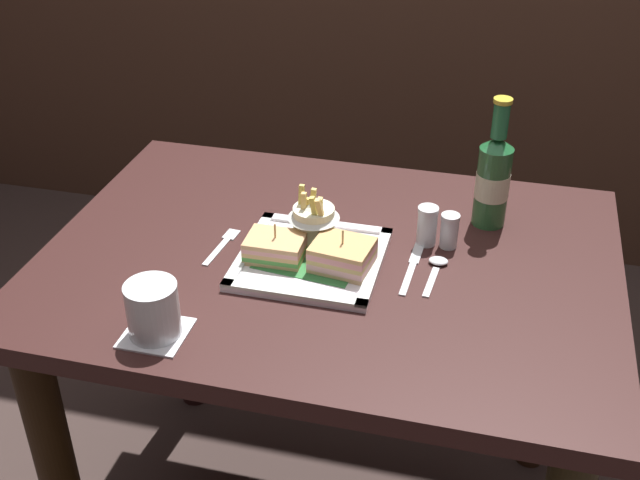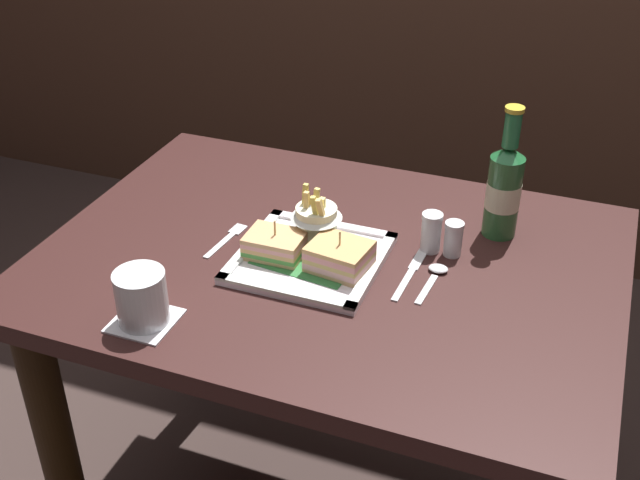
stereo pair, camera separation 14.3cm
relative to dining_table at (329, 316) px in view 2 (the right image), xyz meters
The scene contains 13 objects.
dining_table is the anchor object (origin of this frame).
square_plate 0.15m from the dining_table, 130.53° to the right, with size 0.25×0.25×0.02m.
sandwich_half_left 0.20m from the dining_table, 152.47° to the right, with size 0.10×0.08×0.07m.
sandwich_half_right 0.18m from the dining_table, 52.44° to the right, with size 0.11×0.10×0.08m.
fries_cup 0.20m from the dining_table, 148.59° to the left, with size 0.10×0.10×0.11m.
beer_bottle 0.41m from the dining_table, 34.82° to the left, with size 0.06×0.06×0.26m.
drink_coaster 0.39m from the dining_table, 125.99° to the right, with size 0.10×0.10×0.00m, color silver.
water_glass 0.40m from the dining_table, 125.99° to the right, with size 0.08×0.08×0.09m.
fork 0.24m from the dining_table, behind, with size 0.03×0.13×0.00m.
knife 0.21m from the dining_table, ahead, with size 0.02×0.17×0.00m.
spoon 0.24m from the dining_table, ahead, with size 0.04×0.12×0.01m.
salt_shaker 0.25m from the dining_table, 26.92° to the left, with size 0.04×0.04×0.08m.
pepper_shaker 0.28m from the dining_table, 22.12° to the left, with size 0.03×0.03×0.07m.
Camera 2 is at (0.42, -1.15, 1.52)m, focal length 44.79 mm.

